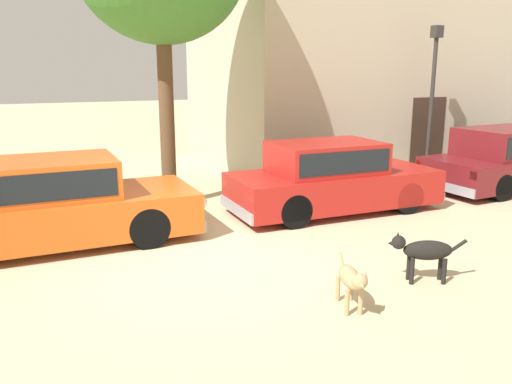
# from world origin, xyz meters

# --- Properties ---
(ground_plane) EXTENTS (80.00, 80.00, 0.00)m
(ground_plane) POSITION_xyz_m (0.00, 0.00, 0.00)
(ground_plane) COLOR #CCB78E
(parked_sedan_nearest) EXTENTS (4.72, 1.84, 1.43)m
(parked_sedan_nearest) POSITION_xyz_m (-2.03, 1.58, 0.71)
(parked_sedan_nearest) COLOR #D15619
(parked_sedan_nearest) RESTS_ON ground_plane
(parked_sedan_second) EXTENTS (4.39, 1.76, 1.42)m
(parked_sedan_second) POSITION_xyz_m (3.21, 1.50, 0.71)
(parked_sedan_second) COLOR #AD1E19
(parked_sedan_second) RESTS_ON ground_plane
(parked_sedan_third) EXTENTS (4.72, 2.05, 1.46)m
(parked_sedan_third) POSITION_xyz_m (8.29, 1.58, 0.73)
(parked_sedan_third) COLOR maroon
(parked_sedan_third) RESTS_ON ground_plane
(apartment_block) EXTENTS (13.70, 6.03, 9.05)m
(apartment_block) POSITION_xyz_m (9.53, 6.56, 4.53)
(apartment_block) COLOR #BCB299
(apartment_block) RESTS_ON ground_plane
(stray_dog_spotted) EXTENTS (0.41, 0.98, 0.63)m
(stray_dog_spotted) POSITION_xyz_m (1.05, -2.43, 0.40)
(stray_dog_spotted) COLOR tan
(stray_dog_spotted) RESTS_ON ground_plane
(stray_dog_tan) EXTENTS (1.01, 0.51, 0.69)m
(stray_dog_tan) POSITION_xyz_m (2.42, -2.10, 0.45)
(stray_dog_tan) COLOR black
(stray_dog_tan) RESTS_ON ground_plane
(street_lamp) EXTENTS (0.22, 0.22, 3.83)m
(street_lamp) POSITION_xyz_m (6.83, 2.78, 2.45)
(street_lamp) COLOR #2D2B28
(street_lamp) RESTS_ON ground_plane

